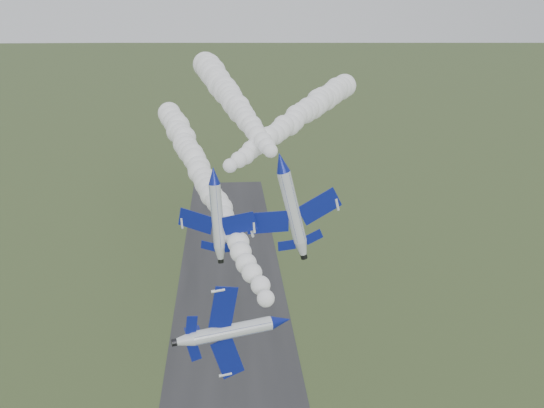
{
  "coord_description": "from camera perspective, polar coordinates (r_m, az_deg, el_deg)",
  "views": [
    {
      "loc": [
        -0.35,
        -50.13,
        61.22
      ],
      "look_at": [
        4.85,
        16.46,
        39.08
      ],
      "focal_mm": 40.0,
      "sensor_mm": 36.0,
      "label": 1
    }
  ],
  "objects": [
    {
      "name": "jet_lead",
      "position": [
        57.63,
        0.9,
        -10.99
      ],
      "size": [
        3.71,
        11.17,
        9.28
      ],
      "rotation": [
        0.0,
        1.52,
        0.22
      ],
      "color": "silver"
    },
    {
      "name": "jet_pair_left",
      "position": [
        70.76,
        -5.54,
        2.69
      ],
      "size": [
        10.02,
        11.5,
        2.98
      ],
      "rotation": [
        0.0,
        -0.05,
        -0.39
      ],
      "color": "silver"
    },
    {
      "name": "jet_pair_right",
      "position": [
        70.21,
        0.89,
        3.95
      ],
      "size": [
        11.49,
        13.99,
        4.14
      ],
      "rotation": [
        0.0,
        -0.24,
        0.14
      ],
      "color": "silver"
    },
    {
      "name": "smoke_trail_jet_pair_right",
      "position": [
        107.75,
        -4.01,
        10.11
      ],
      "size": [
        15.83,
        71.99,
        5.67
      ],
      "primitive_type": null,
      "rotation": [
        0.0,
        0.0,
        0.14
      ],
      "color": "white"
    },
    {
      "name": "smoke_trail_jet_pair_left",
      "position": [
        107.12,
        3.0,
        8.53
      ],
      "size": [
        32.98,
        70.18,
        5.26
      ],
      "primitive_type": null,
      "rotation": [
        0.0,
        0.0,
        -0.39
      ],
      "color": "white"
    },
    {
      "name": "smoke_trail_jet_lead",
      "position": [
        93.76,
        -6.66,
        2.81
      ],
      "size": [
        21.37,
        76.27,
        4.69
      ],
      "primitive_type": null,
      "rotation": [
        0.0,
        0.0,
        0.22
      ],
      "color": "white"
    }
  ]
}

